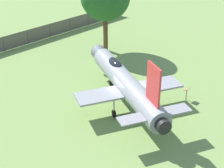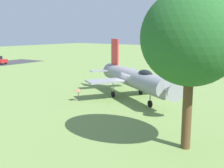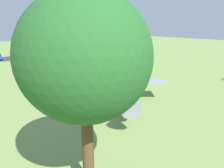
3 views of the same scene
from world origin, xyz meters
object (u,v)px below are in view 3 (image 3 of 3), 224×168
(info_plaque, at_px, (72,90))
(parked_car_silver, at_px, (50,52))
(parked_car_gray, at_px, (19,54))
(display_jet, at_px, (123,82))
(parked_car_white, at_px, (36,53))
(shade_tree, at_px, (85,58))
(parked_car_red, at_px, (67,51))

(info_plaque, relative_size, parked_car_silver, 0.25)
(parked_car_silver, xyz_separation_m, parked_car_gray, (-7.81, -0.54, -0.02))
(display_jet, height_order, parked_car_white, display_jet)
(shade_tree, distance_m, parked_car_gray, 47.01)
(parked_car_red, xyz_separation_m, parked_car_silver, (-4.61, -0.32, -0.02))
(display_jet, height_order, parked_car_gray, display_jet)
(info_plaque, height_order, parked_car_silver, parked_car_silver)
(parked_car_white, bearing_deg, parked_car_silver, 92.75)
(shade_tree, height_order, parked_car_red, shade_tree)
(parked_car_silver, xyz_separation_m, parked_car_white, (-3.78, -0.25, -0.04))
(info_plaque, relative_size, parked_car_red, 0.24)
(info_plaque, bearing_deg, parked_car_silver, 76.14)
(parked_car_red, xyz_separation_m, parked_car_white, (-8.39, -0.57, -0.06))
(display_jet, bearing_deg, parked_car_red, -161.75)
(info_plaque, distance_m, parked_car_silver, 35.73)
(display_jet, relative_size, info_plaque, 11.03)
(parked_car_gray, bearing_deg, parked_car_red, 87.61)
(info_plaque, height_order, parked_car_gray, parked_car_gray)
(parked_car_gray, bearing_deg, parked_car_silver, 87.59)
(display_jet, distance_m, parked_car_silver, 38.81)
(shade_tree, relative_size, parked_car_silver, 1.89)
(parked_car_silver, distance_m, parked_car_gray, 7.83)
(shade_tree, xyz_separation_m, parked_car_red, (17.57, 47.27, -5.31))
(display_jet, bearing_deg, info_plaque, -103.51)
(parked_car_white, bearing_deg, parked_car_gray, -87.09)
(display_jet, height_order, shade_tree, shade_tree)
(info_plaque, relative_size, parked_car_white, 0.27)
(display_jet, height_order, parked_car_silver, display_jet)
(parked_car_red, bearing_deg, display_jet, -18.72)
(display_jet, height_order, parked_car_red, display_jet)
(parked_car_silver, relative_size, parked_car_white, 1.08)
(shade_tree, relative_size, parked_car_gray, 1.94)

